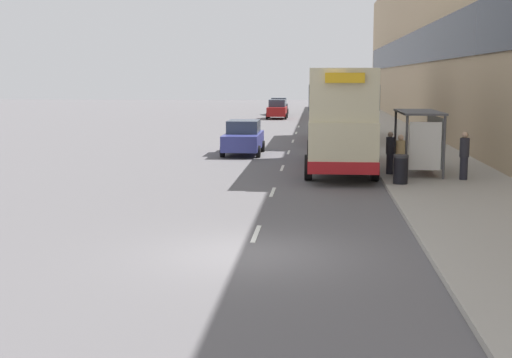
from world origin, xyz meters
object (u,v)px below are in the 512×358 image
(pedestrian_2, at_px, (390,152))
(double_decker_bus_near, at_px, (340,117))
(pedestrian_at_shelter, at_px, (400,157))
(litter_bin, at_px, (401,169))
(double_decker_bus_ahead, at_px, (336,105))
(car_0, at_px, (279,106))
(car_2, at_px, (243,138))
(pedestrian_1, at_px, (464,155))
(bus_shelter, at_px, (424,130))
(car_1, at_px, (277,109))

(pedestrian_2, bearing_deg, double_decker_bus_near, 132.20)
(pedestrian_at_shelter, height_order, litter_bin, pedestrian_at_shelter)
(pedestrian_at_shelter, bearing_deg, double_decker_bus_ahead, 96.33)
(pedestrian_at_shelter, bearing_deg, car_0, 98.32)
(car_2, relative_size, pedestrian_at_shelter, 2.64)
(pedestrian_2, bearing_deg, pedestrian_1, -27.52)
(double_decker_bus_ahead, distance_m, pedestrian_at_shelter, 17.93)
(car_0, relative_size, pedestrian_1, 2.23)
(double_decker_bus_ahead, height_order, car_0, double_decker_bus_ahead)
(pedestrian_1, bearing_deg, bus_shelter, 126.18)
(double_decker_bus_near, relative_size, pedestrian_at_shelter, 5.99)
(pedestrian_at_shelter, distance_m, pedestrian_1, 2.43)
(car_1, height_order, litter_bin, car_1)
(double_decker_bus_near, height_order, pedestrian_1, double_decker_bus_near)
(car_1, bearing_deg, litter_bin, 99.16)
(bus_shelter, bearing_deg, pedestrian_1, -53.82)
(car_0, distance_m, car_1, 7.67)
(bus_shelter, relative_size, pedestrian_at_shelter, 2.45)
(bus_shelter, bearing_deg, pedestrian_2, -164.89)
(bus_shelter, relative_size, car_0, 1.04)
(car_2, bearing_deg, double_decker_bus_ahead, -121.83)
(car_2, relative_size, pedestrian_2, 2.67)
(double_decker_bus_near, bearing_deg, litter_bin, -66.44)
(car_1, relative_size, pedestrian_at_shelter, 2.54)
(double_decker_bus_ahead, relative_size, car_1, 2.46)
(car_2, distance_m, pedestrian_2, 10.55)
(pedestrian_1, relative_size, pedestrian_2, 1.07)
(bus_shelter, distance_m, pedestrian_at_shelter, 2.48)
(car_2, bearing_deg, pedestrian_at_shelter, 125.31)
(double_decker_bus_ahead, bearing_deg, car_1, 101.74)
(double_decker_bus_near, relative_size, pedestrian_1, 5.68)
(double_decker_bus_ahead, bearing_deg, bus_shelter, -78.82)
(car_1, bearing_deg, pedestrian_1, 102.72)
(bus_shelter, distance_m, pedestrian_2, 1.65)
(double_decker_bus_ahead, bearing_deg, car_2, -121.83)
(car_2, xyz_separation_m, litter_bin, (6.85, -10.74, -0.20))
(car_0, xyz_separation_m, pedestrian_1, (9.68, -49.44, 0.19))
(pedestrian_at_shelter, relative_size, litter_bin, 1.63)
(double_decker_bus_near, bearing_deg, bus_shelter, -28.32)
(double_decker_bus_ahead, height_order, car_2, double_decker_bus_ahead)
(double_decker_bus_ahead, height_order, pedestrian_1, double_decker_bus_ahead)
(car_1, distance_m, litter_bin, 43.58)
(bus_shelter, distance_m, pedestrian_1, 2.29)
(pedestrian_at_shelter, bearing_deg, pedestrian_1, 6.97)
(double_decker_bus_ahead, bearing_deg, double_decker_bus_near, -90.75)
(double_decker_bus_near, distance_m, litter_bin, 5.44)
(bus_shelter, relative_size, car_1, 0.96)
(car_1, distance_m, pedestrian_2, 40.98)
(pedestrian_at_shelter, bearing_deg, double_decker_bus_near, 119.55)
(pedestrian_1, bearing_deg, pedestrian_at_shelter, -173.03)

